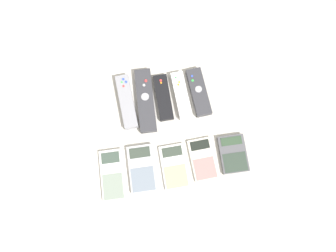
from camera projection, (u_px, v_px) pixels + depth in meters
ground_plane at (169, 135)px, 1.04m from camera, size 3.00×3.00×0.00m
remote_0 at (127, 102)px, 1.05m from camera, size 0.05×0.18×0.03m
remote_1 at (146, 101)px, 1.05m from camera, size 0.06×0.21×0.03m
remote_2 at (164, 97)px, 1.05m from camera, size 0.05×0.15×0.02m
remote_3 at (181, 96)px, 1.05m from camera, size 0.05×0.16×0.03m
remote_4 at (199, 92)px, 1.05m from camera, size 0.06×0.16×0.03m
calculator_0 at (112, 175)px, 1.00m from camera, size 0.07×0.16×0.01m
calculator_1 at (142, 169)px, 1.00m from camera, size 0.08×0.14×0.02m
calculator_2 at (173, 167)px, 1.01m from camera, size 0.08×0.14×0.01m
calculator_3 at (203, 159)px, 1.01m from camera, size 0.08×0.13×0.01m
calculator_4 at (233, 154)px, 1.01m from camera, size 0.08×0.12×0.02m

